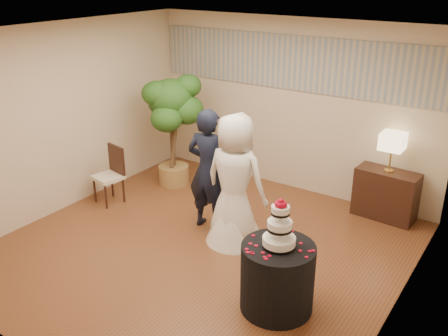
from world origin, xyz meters
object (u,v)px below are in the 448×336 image
Objects in this scene: bride at (235,180)px; cake_table at (277,277)px; table_lamp at (391,152)px; console at (386,194)px; wedding_cake at (280,223)px; groom at (209,170)px; ficus_tree at (172,130)px; side_chair at (108,176)px.

bride reaches higher than cake_table.
table_lamp is (1.49, 1.82, 0.13)m from bride.
console is at bearing 0.00° from table_lamp.
cake_table is at bearing 0.00° from wedding_cake.
bride is at bearing -125.17° from console.
groom is 2.08m from cake_table.
console is (0.32, 2.79, -0.02)m from cake_table.
wedding_cake is 3.68m from ficus_tree.
wedding_cake is (1.17, -0.97, 0.15)m from bride.
console is (2.01, 1.68, -0.51)m from groom.
side_chair is at bearing -153.05° from table_lamp.
bride is 1.97× the size of side_chair.
bride is at bearing 140.35° from wedding_cake.
groom is 3.03× the size of table_lamp.
ficus_tree reaches higher than cake_table.
table_lamp is (0.32, 2.79, 0.65)m from cake_table.
groom reaches higher than wedding_cake.
side_chair reaches higher than console.
bride reaches higher than wedding_cake.
bride is 1.52m from wedding_cake.
groom is 1.92× the size of side_chair.
table_lamp is at bearing 38.45° from side_chair.
table_lamp is at bearing -146.59° from groom.
side_chair is (-2.30, -0.11, -0.44)m from bride.
bride reaches higher than side_chair.
side_chair is at bearing -148.95° from console.
cake_table is (1.69, -1.10, -0.49)m from groom.
side_chair is (-3.79, -1.92, -0.58)m from table_lamp.
cake_table is at bearing -2.45° from side_chair.
wedding_cake is at bearing -2.45° from side_chair.
ficus_tree reaches higher than console.
groom is at bearing -32.95° from ficus_tree.
wedding_cake reaches higher than table_lamp.
console is at bearing -146.59° from groom.
groom is 0.91× the size of ficus_tree.
cake_table is at bearing 140.33° from groom.
cake_table is (1.17, -0.97, -0.51)m from bride.
bride is 1.60m from cake_table.
table_lamp is at bearing 83.46° from cake_table.
wedding_cake is (1.69, -1.10, 0.17)m from groom.
wedding_cake is at bearing -92.43° from console.
table_lamp is at bearing 83.46° from wedding_cake.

